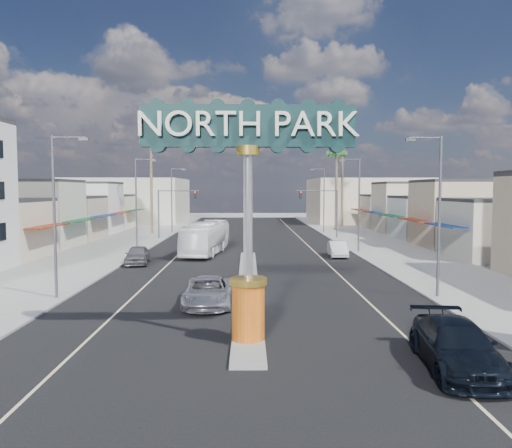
{
  "coord_description": "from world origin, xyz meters",
  "views": [
    {
      "loc": [
        -0.0,
        -17.38,
        6.09
      ],
      "look_at": [
        0.48,
        12.42,
        4.01
      ],
      "focal_mm": 35.0,
      "sensor_mm": 36.0,
      "label": 1
    }
  ],
  "objects_px": {
    "streetlight_l_far": "(173,197)",
    "streetlight_r_far": "(323,197)",
    "traffic_signal_left": "(173,204)",
    "suv_left": "(208,292)",
    "palm_right_far": "(342,149)",
    "city_bus": "(206,238)",
    "streetlight_r_near": "(437,208)",
    "streetlight_r_mid": "(357,200)",
    "car_parked_right": "(338,249)",
    "streetlight_l_near": "(57,208)",
    "gateway_sign": "(248,194)",
    "palm_right_mid": "(336,158)",
    "car_parked_left": "(137,255)",
    "streetlight_l_mid": "(138,200)",
    "suv_right": "(456,346)",
    "traffic_signal_right": "(322,204)",
    "palm_left_far": "(151,149)"
  },
  "relations": [
    {
      "from": "palm_right_far",
      "to": "suv_left",
      "type": "distance_m",
      "value": 57.43
    },
    {
      "from": "gateway_sign",
      "to": "streetlight_r_near",
      "type": "bearing_deg",
      "value": 37.55
    },
    {
      "from": "gateway_sign",
      "to": "streetlight_r_mid",
      "type": "height_order",
      "value": "gateway_sign"
    },
    {
      "from": "traffic_signal_left",
      "to": "suv_left",
      "type": "distance_m",
      "value": 36.43
    },
    {
      "from": "streetlight_r_far",
      "to": "streetlight_l_near",
      "type": "bearing_deg",
      "value": -116.42
    },
    {
      "from": "gateway_sign",
      "to": "suv_left",
      "type": "height_order",
      "value": "gateway_sign"
    },
    {
      "from": "palm_right_mid",
      "to": "palm_right_far",
      "type": "height_order",
      "value": "palm_right_far"
    },
    {
      "from": "city_bus",
      "to": "car_parked_right",
      "type": "bearing_deg",
      "value": -3.45
    },
    {
      "from": "streetlight_l_far",
      "to": "suv_right",
      "type": "height_order",
      "value": "streetlight_l_far"
    },
    {
      "from": "streetlight_l_far",
      "to": "palm_left_far",
      "type": "bearing_deg",
      "value": -142.08
    },
    {
      "from": "traffic_signal_left",
      "to": "streetlight_r_near",
      "type": "distance_m",
      "value": 39.26
    },
    {
      "from": "streetlight_l_near",
      "to": "city_bus",
      "type": "relative_size",
      "value": 0.82
    },
    {
      "from": "streetlight_r_near",
      "to": "palm_right_far",
      "type": "height_order",
      "value": "palm_right_far"
    },
    {
      "from": "streetlight_l_near",
      "to": "streetlight_l_mid",
      "type": "relative_size",
      "value": 1.0
    },
    {
      "from": "suv_left",
      "to": "city_bus",
      "type": "xyz_separation_m",
      "value": [
        -1.86,
        21.07,
        0.8
      ]
    },
    {
      "from": "city_bus",
      "to": "streetlight_r_near",
      "type": "bearing_deg",
      "value": -46.16
    },
    {
      "from": "gateway_sign",
      "to": "streetlight_r_far",
      "type": "xyz_separation_m",
      "value": [
        10.43,
        50.02,
        -0.86
      ]
    },
    {
      "from": "car_parked_right",
      "to": "city_bus",
      "type": "distance_m",
      "value": 12.29
    },
    {
      "from": "streetlight_l_near",
      "to": "car_parked_right",
      "type": "distance_m",
      "value": 25.64
    },
    {
      "from": "streetlight_l_far",
      "to": "city_bus",
      "type": "relative_size",
      "value": 0.82
    },
    {
      "from": "city_bus",
      "to": "suv_right",
      "type": "bearing_deg",
      "value": -62.74
    },
    {
      "from": "palm_left_far",
      "to": "city_bus",
      "type": "distance_m",
      "value": 24.52
    },
    {
      "from": "gateway_sign",
      "to": "palm_right_mid",
      "type": "bearing_deg",
      "value": 76.47
    },
    {
      "from": "gateway_sign",
      "to": "palm_right_mid",
      "type": "relative_size",
      "value": 0.76
    },
    {
      "from": "streetlight_l_far",
      "to": "streetlight_r_far",
      "type": "height_order",
      "value": "same"
    },
    {
      "from": "streetlight_l_far",
      "to": "palm_right_far",
      "type": "height_order",
      "value": "palm_right_far"
    },
    {
      "from": "traffic_signal_right",
      "to": "suv_left",
      "type": "distance_m",
      "value": 37.48
    },
    {
      "from": "gateway_sign",
      "to": "streetlight_r_far",
      "type": "bearing_deg",
      "value": 78.22
    },
    {
      "from": "streetlight_r_near",
      "to": "streetlight_r_mid",
      "type": "xyz_separation_m",
      "value": [
        0.0,
        20.0,
        0.0
      ]
    },
    {
      "from": "streetlight_l_near",
      "to": "suv_left",
      "type": "xyz_separation_m",
      "value": [
        8.33,
        -1.57,
        -4.34
      ]
    },
    {
      "from": "palm_right_far",
      "to": "car_parked_left",
      "type": "distance_m",
      "value": 47.24
    },
    {
      "from": "gateway_sign",
      "to": "streetlight_r_near",
      "type": "height_order",
      "value": "gateway_sign"
    },
    {
      "from": "palm_right_far",
      "to": "suv_left",
      "type": "bearing_deg",
      "value": -107.71
    },
    {
      "from": "streetlight_r_near",
      "to": "car_parked_right",
      "type": "height_order",
      "value": "streetlight_r_near"
    },
    {
      "from": "streetlight_l_near",
      "to": "streetlight_r_mid",
      "type": "height_order",
      "value": "same"
    },
    {
      "from": "streetlight_l_far",
      "to": "streetlight_r_far",
      "type": "distance_m",
      "value": 20.87
    },
    {
      "from": "palm_right_far",
      "to": "car_parked_right",
      "type": "distance_m",
      "value": 37.37
    },
    {
      "from": "streetlight_r_mid",
      "to": "car_parked_right",
      "type": "height_order",
      "value": "streetlight_r_mid"
    },
    {
      "from": "gateway_sign",
      "to": "traffic_signal_left",
      "type": "bearing_deg",
      "value": 102.33
    },
    {
      "from": "streetlight_l_near",
      "to": "car_parked_right",
      "type": "bearing_deg",
      "value": 42.88
    },
    {
      "from": "suv_left",
      "to": "traffic_signal_right",
      "type": "bearing_deg",
      "value": 71.39
    },
    {
      "from": "traffic_signal_right",
      "to": "car_parked_left",
      "type": "height_order",
      "value": "traffic_signal_right"
    },
    {
      "from": "streetlight_l_mid",
      "to": "suv_right",
      "type": "xyz_separation_m",
      "value": [
        17.48,
        -30.97,
        -4.26
      ]
    },
    {
      "from": "streetlight_l_near",
      "to": "palm_right_mid",
      "type": "xyz_separation_m",
      "value": [
        23.43,
        46.0,
        5.54
      ]
    },
    {
      "from": "streetlight_r_near",
      "to": "car_parked_left",
      "type": "xyz_separation_m",
      "value": [
        -19.43,
        13.01,
        -4.31
      ]
    },
    {
      "from": "gateway_sign",
      "to": "palm_left_far",
      "type": "xyz_separation_m",
      "value": [
        -13.0,
        48.02,
        5.57
      ]
    },
    {
      "from": "gateway_sign",
      "to": "suv_left",
      "type": "xyz_separation_m",
      "value": [
        -2.11,
        6.45,
        -5.2
      ]
    },
    {
      "from": "streetlight_l_mid",
      "to": "streetlight_r_near",
      "type": "xyz_separation_m",
      "value": [
        20.87,
        -20.0,
        0.0
      ]
    },
    {
      "from": "streetlight_r_mid",
      "to": "streetlight_l_mid",
      "type": "bearing_deg",
      "value": 180.0
    },
    {
      "from": "gateway_sign",
      "to": "traffic_signal_right",
      "type": "bearing_deg",
      "value": 77.67
    }
  ]
}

